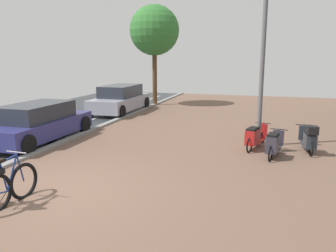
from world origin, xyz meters
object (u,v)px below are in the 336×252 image
object	(u,v)px
scooter_mid	(255,137)
scooter_extra	(274,144)
lamp_post	(263,54)
scooter_far	(309,139)
bicycle_foreground	(7,185)
street_tree	(154,31)
parked_car_far	(120,99)
parked_car_near	(38,123)

from	to	relation	value
scooter_mid	scooter_extra	bearing A→B (deg)	-53.33
lamp_post	scooter_far	bearing A→B (deg)	-12.01
scooter_mid	lamp_post	distance (m)	2.61
bicycle_foreground	street_tree	bearing A→B (deg)	97.28
bicycle_foreground	scooter_mid	world-z (taller)	bicycle_foreground
scooter_far	scooter_extra	xyz separation A→B (m)	(-1.02, -0.84, -0.02)
scooter_mid	parked_car_far	xyz separation A→B (m)	(-7.13, 5.51, 0.28)
lamp_post	street_tree	size ratio (longest dim) A/B	0.91
lamp_post	street_tree	bearing A→B (deg)	127.86
bicycle_foreground	parked_car_far	world-z (taller)	parked_car_far
parked_car_near	parked_car_far	world-z (taller)	parked_car_far
scooter_mid	lamp_post	size ratio (longest dim) A/B	0.33
parked_car_far	scooter_mid	bearing A→B (deg)	-37.69
scooter_extra	street_tree	xyz separation A→B (m)	(-6.83, 9.34, 3.96)
scooter_extra	parked_car_near	bearing A→B (deg)	-178.00
scooter_far	parked_car_far	xyz separation A→B (m)	(-8.73, 5.44, 0.26)
scooter_far	lamp_post	xyz separation A→B (m)	(-1.49, 0.32, 2.55)
parked_car_far	scooter_extra	bearing A→B (deg)	-39.17
scooter_extra	street_tree	distance (m)	12.23
bicycle_foreground	parked_car_near	distance (m)	5.38
parked_car_far	lamp_post	size ratio (longest dim) A/B	0.82
bicycle_foreground	lamp_post	bearing A→B (deg)	53.01
scooter_mid	parked_car_far	world-z (taller)	parked_car_far
bicycle_foreground	parked_car_near	size ratio (longest dim) A/B	0.35
scooter_far	bicycle_foreground	bearing A→B (deg)	-136.55
scooter_mid	street_tree	size ratio (longest dim) A/B	0.30
scooter_far	lamp_post	bearing A→B (deg)	167.99
bicycle_foreground	scooter_extra	distance (m)	7.00
lamp_post	street_tree	distance (m)	10.46
parked_car_far	lamp_post	distance (m)	9.15
parked_car_near	parked_car_far	bearing A→B (deg)	89.18
scooter_far	scooter_extra	distance (m)	1.32
scooter_far	parked_car_near	bearing A→B (deg)	-172.80
bicycle_foreground	scooter_far	xyz separation A→B (m)	(6.04, 5.72, 0.01)
scooter_far	lamp_post	distance (m)	2.97
scooter_far	parked_car_far	world-z (taller)	parked_car_far
bicycle_foreground	scooter_extra	xyz separation A→B (m)	(5.02, 4.88, -0.02)
parked_car_near	lamp_post	distance (m)	7.82
scooter_extra	street_tree	world-z (taller)	street_tree
bicycle_foreground	scooter_far	distance (m)	8.32
lamp_post	parked_car_far	bearing A→B (deg)	144.72
scooter_extra	parked_car_near	size ratio (longest dim) A/B	0.38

